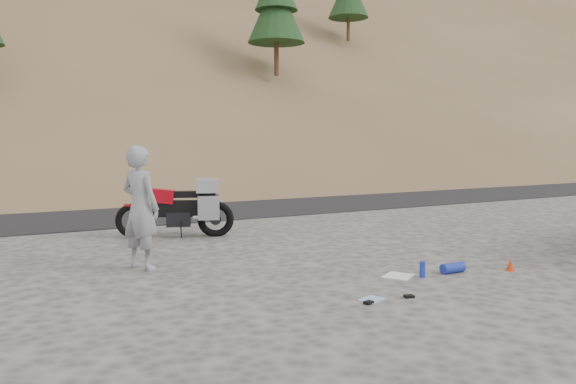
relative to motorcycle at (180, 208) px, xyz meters
name	(u,v)px	position (x,y,z in m)	size (l,w,h in m)	color
ground	(269,270)	(0.24, -3.71, -0.63)	(140.00, 140.00, 0.00)	#484643
road	(133,210)	(0.24, 5.29, -0.63)	(120.00, 7.00, 0.05)	black
hillside	(30,25)	(0.19, 37.17, 10.44)	(120.00, 73.00, 46.72)	brown
motorcycle	(180,208)	(0.00, 0.00, 0.00)	(2.38, 1.23, 1.48)	black
man	(142,269)	(-1.51, -2.63, -0.63)	(0.72, 0.47, 1.97)	gray
gear_white_cloth	(398,276)	(1.76, -5.02, -0.63)	(0.44, 0.39, 0.01)	white
gear_blue_mat	(453,268)	(2.65, -5.25, -0.55)	(0.16, 0.16, 0.40)	navy
gear_bottle	(422,269)	(2.05, -5.23, -0.51)	(0.09, 0.09, 0.24)	navy
gear_funnel	(510,265)	(3.56, -5.58, -0.54)	(0.14, 0.14, 0.19)	red
gear_glove_a	(409,296)	(1.12, -6.00, -0.62)	(0.13, 0.09, 0.04)	black
gear_glove_b	(369,303)	(0.49, -5.98, -0.61)	(0.11, 0.09, 0.04)	black
gear_blue_cloth	(372,299)	(0.63, -5.85, -0.63)	(0.33, 0.24, 0.01)	#83AFCB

